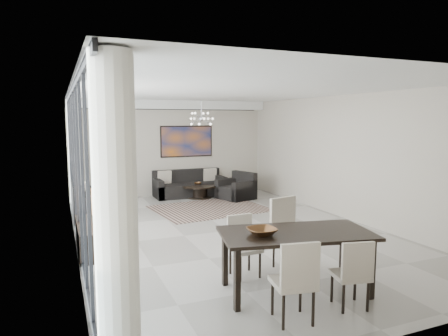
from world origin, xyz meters
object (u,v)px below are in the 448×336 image
sofa_main (190,187)px  tv_console (91,237)px  dining_table (296,238)px  coffee_table (199,190)px  television (99,208)px

sofa_main → tv_console: bearing=-126.8°
dining_table → coffee_table: bearing=81.9°
tv_console → television: 0.55m
tv_console → dining_table: (2.42, -2.88, 0.51)m
coffee_table → television: (-3.22, -3.94, 0.55)m
coffee_table → television: television is taller
tv_console → television: bearing=-17.7°
coffee_table → tv_console: tv_console is taller
coffee_table → dining_table: bearing=-98.1°
sofa_main → dining_table: 7.23m
television → dining_table: bearing=-151.0°
coffee_table → sofa_main: sofa_main is taller
tv_console → television: size_ratio=1.66×
coffee_table → sofa_main: 0.44m
tv_console → dining_table: 3.79m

